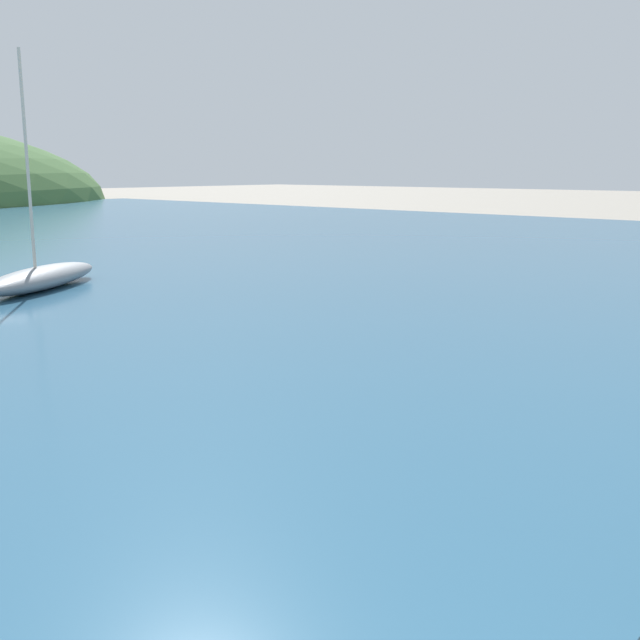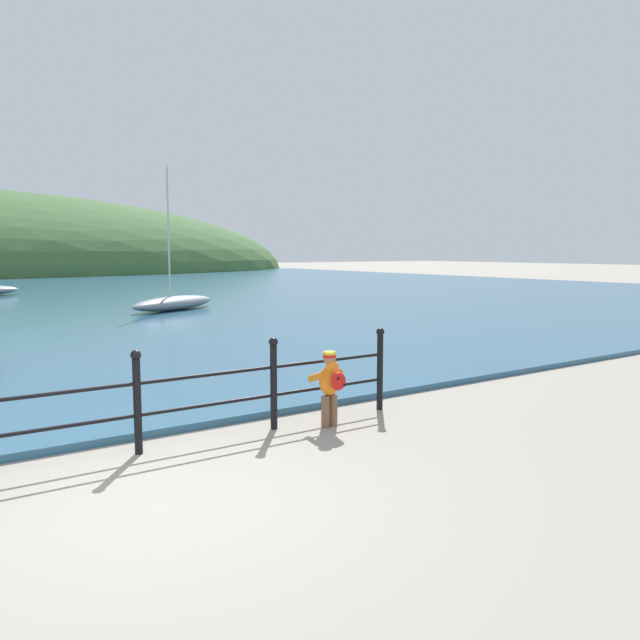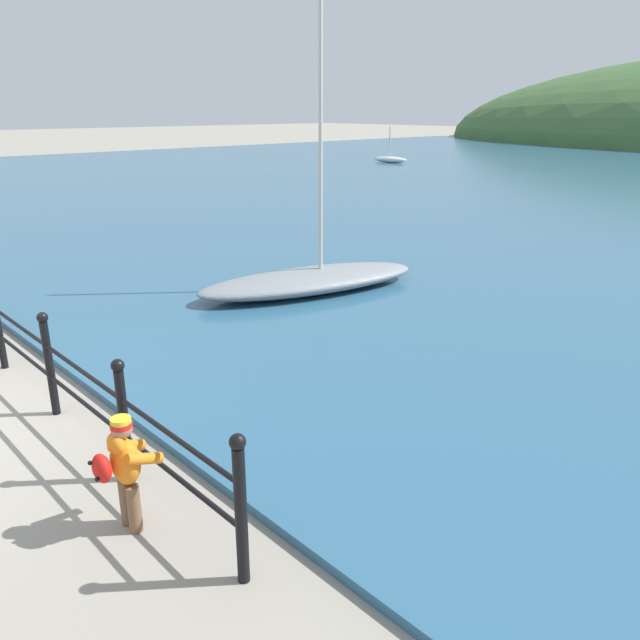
{
  "view_description": "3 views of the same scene",
  "coord_description": "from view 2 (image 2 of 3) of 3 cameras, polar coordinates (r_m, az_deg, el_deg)",
  "views": [
    {
      "loc": [
        -1.85,
        0.81,
        2.84
      ],
      "look_at": [
        4.25,
        6.12,
        1.2
      ],
      "focal_mm": 42.0,
      "sensor_mm": 36.0,
      "label": 1
    },
    {
      "loc": [
        -1.78,
        -5.4,
        2.32
      ],
      "look_at": [
        4.33,
        3.54,
        1.11
      ],
      "focal_mm": 35.0,
      "sensor_mm": 36.0,
      "label": 2
    },
    {
      "loc": [
        7.1,
        -0.61,
        3.28
      ],
      "look_at": [
        1.93,
        4.16,
        0.88
      ],
      "focal_mm": 35.0,
      "sensor_mm": 36.0,
      "label": 3
    }
  ],
  "objects": [
    {
      "name": "iron_railing",
      "position": [
        7.22,
        -23.2,
        -7.59
      ],
      "size": [
        9.07,
        0.12,
        1.21
      ],
      "color": "black",
      "rests_on": "ground"
    },
    {
      "name": "child_in_coat",
      "position": [
        8.23,
        0.95,
        -5.65
      ],
      "size": [
        0.38,
        0.53,
        1.0
      ],
      "color": "brown",
      "rests_on": "ground"
    },
    {
      "name": "ground_plane",
      "position": [
        6.14,
        -15.5,
        -16.06
      ],
      "size": [
        200.0,
        200.0,
        0.0
      ],
      "primitive_type": "plane",
      "color": "gray"
    },
    {
      "name": "boat_mid_harbor",
      "position": [
        24.06,
        -13.2,
        1.57
      ],
      "size": [
        4.32,
        3.11,
        5.32
      ],
      "color": "gray",
      "rests_on": "water"
    }
  ]
}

